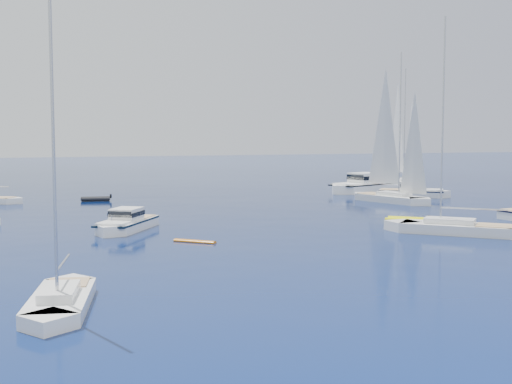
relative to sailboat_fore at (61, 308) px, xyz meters
The scene contains 11 objects.
ground 22.32m from the sailboat_fore, ahead, with size 400.00×400.00×0.00m, color navy.
motor_cruiser_left 23.44m from the sailboat_fore, 73.69° to the left, with size 2.62×8.55×2.24m, color white, non-canonical shape.
motor_cruiser_far_r 58.51m from the sailboat_fore, 41.47° to the left, with size 2.76×9.01×2.36m, color silver, non-canonical shape.
motor_cruiser_distant 62.71m from the sailboat_fore, 48.44° to the left, with size 3.75×12.25×3.22m, color white, non-canonical shape.
sailboat_fore is the anchor object (origin of this frame).
sailboat_mid_r 32.05m from the sailboat_fore, 22.08° to the left, with size 2.99×11.49×16.88m, color silver, non-canonical shape.
sailboat_sails_r 51.18m from the sailboat_fore, 42.18° to the left, with size 3.01×11.56×16.99m, color white, non-canonical shape.
sailboat_sails_far 74.59m from the sailboat_fore, 46.21° to the left, with size 3.10×11.91×17.50m, color white, non-canonical shape.
tender_yellow 35.04m from the sailboat_fore, 32.08° to the left, with size 1.99×3.62×0.95m, color #E7EA0D, non-canonical shape.
tender_grey_far 47.73m from the sailboat_fore, 81.19° to the left, with size 1.88×3.39×0.95m, color black, non-canonical shape.
kayak_orange 18.18m from the sailboat_fore, 56.18° to the left, with size 0.56×3.10×0.30m, color #C76509, non-canonical shape.
Camera 1 is at (-24.25, -31.38, 7.47)m, focal length 46.75 mm.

